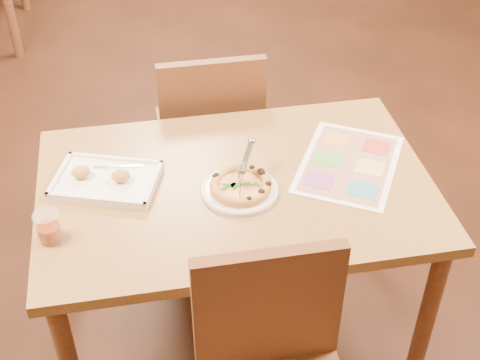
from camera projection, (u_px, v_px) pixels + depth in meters
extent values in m
plane|color=#32180D|center=(236.00, 323.00, 2.67)|extent=(7.00, 7.00, 0.00)
cube|color=#9F783F|center=(236.00, 188.00, 2.23)|extent=(1.30, 0.85, 0.04)
cylinder|color=brown|center=(74.00, 217.00, 2.65)|extent=(0.06, 0.06, 0.68)
cylinder|color=brown|center=(427.00, 318.00, 2.26)|extent=(0.06, 0.06, 0.68)
cylinder|color=brown|center=(358.00, 183.00, 2.81)|extent=(0.06, 0.06, 0.68)
cube|color=brown|center=(268.00, 310.00, 1.85)|extent=(0.42, 0.04, 0.45)
cube|color=brown|center=(208.00, 132.00, 2.92)|extent=(0.42, 0.42, 0.04)
cube|color=brown|center=(213.00, 112.00, 2.63)|extent=(0.42, 0.04, 0.45)
cylinder|color=brown|center=(9.00, 7.00, 4.17)|extent=(0.06, 0.06, 0.68)
cylinder|color=white|center=(240.00, 190.00, 2.18)|extent=(0.32, 0.32, 0.01)
cylinder|color=#E3AF4D|center=(241.00, 187.00, 2.17)|extent=(0.20, 0.20, 0.01)
cylinder|color=#E5CA7C|center=(241.00, 186.00, 2.17)|extent=(0.16, 0.16, 0.01)
torus|color=#E3AF4D|center=(241.00, 185.00, 2.16)|extent=(0.20, 0.20, 0.03)
cylinder|color=silver|center=(242.00, 173.00, 2.15)|extent=(0.04, 0.07, 0.08)
cube|color=silver|center=(247.00, 157.00, 2.18)|extent=(0.07, 0.12, 0.06)
cube|color=white|center=(106.00, 182.00, 2.21)|extent=(0.39, 0.32, 0.02)
cube|color=silver|center=(106.00, 179.00, 2.20)|extent=(0.17, 0.03, 0.00)
ellipsoid|color=#D0914A|center=(81.00, 172.00, 2.20)|extent=(0.06, 0.05, 0.04)
ellipsoid|color=#D0914A|center=(121.00, 176.00, 2.18)|extent=(0.06, 0.05, 0.04)
cylinder|color=maroon|center=(50.00, 233.00, 1.99)|extent=(0.07, 0.07, 0.05)
cylinder|color=white|center=(48.00, 227.00, 1.98)|extent=(0.08, 0.08, 0.10)
cube|color=white|center=(349.00, 164.00, 2.29)|extent=(0.49, 0.53, 0.00)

